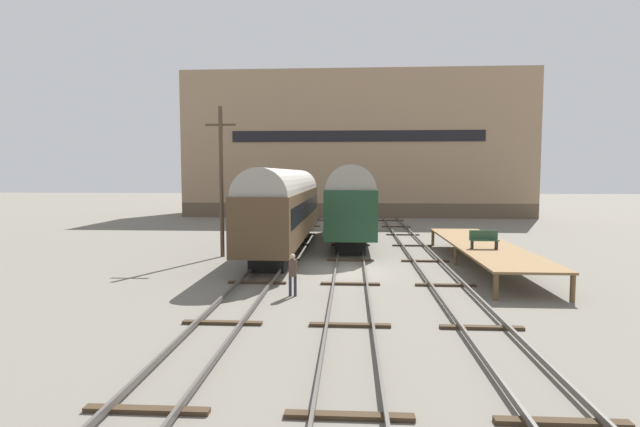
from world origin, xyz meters
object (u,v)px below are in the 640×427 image
(train_car_brown, at_px, (285,204))
(bench, at_px, (484,239))
(train_car_green, at_px, (351,199))
(person_worker, at_px, (293,271))
(utility_pole, at_px, (221,180))

(train_car_brown, height_order, bench, train_car_brown)
(train_car_green, height_order, bench, train_car_green)
(person_worker, bearing_deg, bench, 32.73)
(train_car_green, distance_m, utility_pole, 10.36)
(bench, distance_m, utility_pole, 14.90)
(train_car_brown, xyz_separation_m, utility_pole, (-3.40, -2.42, 1.57))
(person_worker, bearing_deg, utility_pole, 119.57)
(person_worker, bearing_deg, train_car_brown, 98.99)
(bench, bearing_deg, train_car_green, 122.48)
(train_car_green, distance_m, person_worker, 16.49)
(utility_pole, bearing_deg, person_worker, -60.43)
(bench, bearing_deg, train_car_brown, 151.26)
(train_car_green, relative_size, utility_pole, 1.76)
(train_car_green, height_order, utility_pole, utility_pole)
(train_car_green, relative_size, train_car_brown, 0.83)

